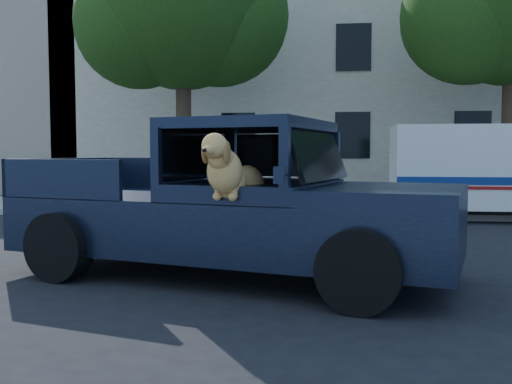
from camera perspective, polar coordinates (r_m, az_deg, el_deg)
ground at (r=6.74m, az=6.54°, el=-9.85°), size 120.00×120.00×0.00m
far_sidewalk at (r=15.82m, az=6.68°, el=-1.60°), size 60.00×4.00×0.15m
lane_stripes at (r=10.27m, az=17.90°, el=-5.19°), size 21.60×0.14×0.01m
street_tree_left at (r=17.15m, az=-7.21°, el=17.80°), size 6.00×5.20×8.60m
building_main at (r=23.42m, az=14.30°, el=10.96°), size 26.00×6.00×9.00m
pickup_truck at (r=7.41m, az=-3.05°, el=-3.23°), size 6.00×3.66×2.01m
mail_truck at (r=14.52m, az=21.14°, el=1.23°), size 4.12×2.15×2.24m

